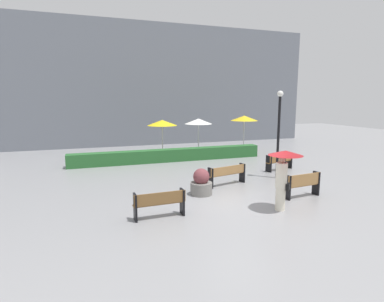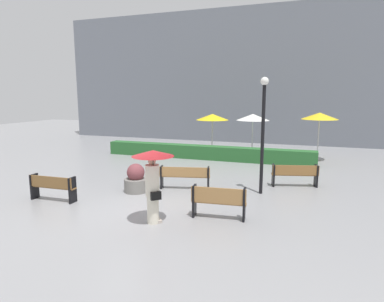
% 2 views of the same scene
% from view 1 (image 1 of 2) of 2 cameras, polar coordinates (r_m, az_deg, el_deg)
% --- Properties ---
extents(ground_plane, '(60.00, 60.00, 0.00)m').
position_cam_1_polar(ground_plane, '(11.10, 8.72, -9.91)').
color(ground_plane, gray).
extents(bench_mid_center, '(1.88, 0.74, 0.85)m').
position_cam_1_polar(bench_mid_center, '(13.45, 6.54, -4.11)').
color(bench_mid_center, '#9E7242').
rests_on(bench_mid_center, ground).
extents(bench_far_right, '(1.75, 0.79, 0.85)m').
position_cam_1_polar(bench_far_right, '(16.82, 15.89, -1.72)').
color(bench_far_right, olive).
rests_on(bench_far_right, ground).
extents(bench_near_right, '(1.56, 0.47, 0.92)m').
position_cam_1_polar(bench_near_right, '(12.43, 19.75, -5.63)').
color(bench_near_right, '#9E7242').
rests_on(bench_near_right, ground).
extents(bench_near_left, '(1.64, 0.41, 0.85)m').
position_cam_1_polar(bench_near_left, '(9.79, -5.98, -9.39)').
color(bench_near_left, brown).
rests_on(bench_near_left, ground).
extents(pedestrian_with_umbrella, '(1.12, 1.12, 2.03)m').
position_cam_1_polar(pedestrian_with_umbrella, '(10.58, 16.47, -3.32)').
color(pedestrian_with_umbrella, silver).
rests_on(pedestrian_with_umbrella, ground).
extents(planter_pot, '(0.85, 0.85, 1.03)m').
position_cam_1_polar(planter_pot, '(12.08, 1.72, -5.99)').
color(planter_pot, slate).
rests_on(planter_pot, ground).
extents(lamp_post, '(0.28, 0.28, 4.06)m').
position_cam_1_polar(lamp_post, '(14.84, 15.70, 4.54)').
color(lamp_post, black).
rests_on(lamp_post, ground).
extents(patio_umbrella_yellow, '(1.89, 1.89, 2.38)m').
position_cam_1_polar(patio_umbrella_yellow, '(19.82, -5.52, 5.19)').
color(patio_umbrella_yellow, silver).
rests_on(patio_umbrella_yellow, ground).
extents(patio_umbrella_white, '(1.81, 1.81, 2.43)m').
position_cam_1_polar(patio_umbrella_white, '(20.32, 1.19, 5.48)').
color(patio_umbrella_white, silver).
rests_on(patio_umbrella_white, ground).
extents(patio_umbrella_yellow_far, '(1.87, 1.87, 2.56)m').
position_cam_1_polar(patio_umbrella_yellow_far, '(21.88, 9.61, 5.97)').
color(patio_umbrella_yellow_far, silver).
rests_on(patio_umbrella_yellow_far, ground).
extents(hedge_strip, '(11.57, 0.70, 0.73)m').
position_cam_1_polar(hedge_strip, '(18.54, -4.13, -0.79)').
color(hedge_strip, '#28602D').
rests_on(hedge_strip, ground).
extents(building_facade, '(28.00, 1.20, 9.61)m').
position_cam_1_polar(building_facade, '(25.74, -8.16, 11.93)').
color(building_facade, slate).
rests_on(building_facade, ground).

